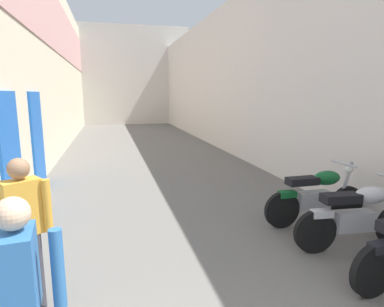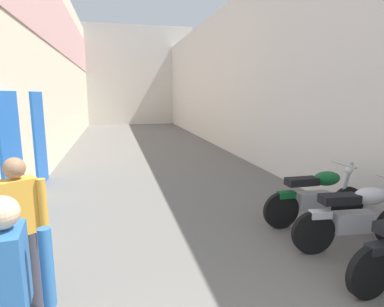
# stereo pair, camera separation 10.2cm
# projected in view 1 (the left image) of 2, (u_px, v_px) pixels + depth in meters

# --- Properties ---
(ground_plane) EXTENTS (39.05, 39.05, 0.00)m
(ground_plane) POSITION_uv_depth(u_px,v_px,m) (153.00, 163.00, 10.17)
(ground_plane) COLOR #66635E
(building_left) EXTENTS (0.45, 23.05, 6.39)m
(building_left) POSITION_uv_depth(u_px,v_px,m) (48.00, 61.00, 10.66)
(building_left) COLOR beige
(building_left) RESTS_ON ground
(building_right) EXTENTS (0.45, 23.05, 5.39)m
(building_right) POSITION_uv_depth(u_px,v_px,m) (227.00, 79.00, 12.35)
(building_right) COLOR beige
(building_right) RESTS_ON ground
(building_far_end) EXTENTS (8.90, 2.00, 6.80)m
(building_far_end) POSITION_uv_depth(u_px,v_px,m) (125.00, 76.00, 23.39)
(building_far_end) COLOR beige
(building_far_end) RESTS_ON ground
(motorcycle_third) EXTENTS (1.85, 0.58, 1.04)m
(motorcycle_third) POSITION_uv_depth(u_px,v_px,m) (358.00, 215.00, 4.49)
(motorcycle_third) COLOR black
(motorcycle_third) RESTS_ON ground
(motorcycle_fourth) EXTENTS (1.85, 0.58, 1.04)m
(motorcycle_fourth) POSITION_uv_depth(u_px,v_px,m) (317.00, 195.00, 5.38)
(motorcycle_fourth) COLOR black
(motorcycle_fourth) RESTS_ON ground
(pedestrian_by_doorway) EXTENTS (0.52, 0.36, 1.57)m
(pedestrian_by_doorway) POSITION_uv_depth(u_px,v_px,m) (22.00, 300.00, 1.98)
(pedestrian_by_doorway) COLOR #564C47
(pedestrian_by_doorway) RESTS_ON ground
(pedestrian_mid_alley) EXTENTS (0.52, 0.35, 1.57)m
(pedestrian_mid_alley) POSITION_uv_depth(u_px,v_px,m) (24.00, 225.00, 3.11)
(pedestrian_mid_alley) COLOR #383842
(pedestrian_mid_alley) RESTS_ON ground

